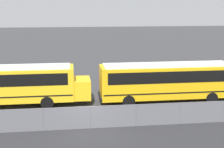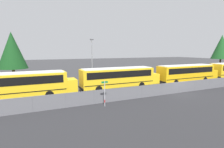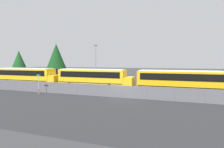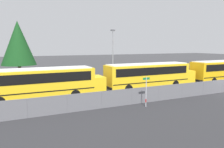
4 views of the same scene
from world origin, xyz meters
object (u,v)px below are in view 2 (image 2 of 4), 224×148
at_px(school_bus_1, 19,84).
at_px(tree_3, 12,50).
at_px(school_bus_3, 187,72).
at_px(light_pole, 92,59).
at_px(street_sign, 105,93).
at_px(school_bus_2, 119,76).
at_px(tree_0, 221,47).

relative_size(school_bus_1, tree_3, 1.42).
bearing_deg(school_bus_3, light_pole, 157.10).
xyz_separation_m(school_bus_3, light_pole, (-15.42, 6.51, 2.31)).
xyz_separation_m(school_bus_1, tree_3, (-1.48, 10.68, 3.82)).
bearing_deg(street_sign, light_pole, 77.58).
distance_m(school_bus_1, light_pole, 12.80).
bearing_deg(light_pole, school_bus_1, -149.92).
bearing_deg(school_bus_2, light_pole, 110.41).
height_order(street_sign, tree_3, tree_3).
relative_size(street_sign, tree_3, 0.31).
relative_size(light_pole, tree_0, 0.76).
height_order(school_bus_3, tree_3, tree_3).
bearing_deg(school_bus_1, school_bus_2, 1.20).
distance_m(school_bus_1, tree_0, 52.45).
xyz_separation_m(street_sign, light_pole, (2.81, 12.74, 2.78)).
distance_m(street_sign, tree_3, 20.07).
relative_size(tree_0, tree_3, 1.15).
bearing_deg(tree_0, school_bus_1, -168.33).
distance_m(school_bus_1, school_bus_3, 26.31).
xyz_separation_m(school_bus_3, street_sign, (-18.23, -6.23, -0.47)).
xyz_separation_m(school_bus_3, tree_3, (-27.79, 10.89, 3.82)).
bearing_deg(school_bus_1, street_sign, -38.53).
bearing_deg(street_sign, school_bus_2, 53.04).
height_order(light_pole, tree_3, tree_3).
distance_m(light_pole, tree_0, 40.56).
relative_size(school_bus_2, street_sign, 4.66).
distance_m(school_bus_1, school_bus_2, 13.14).
xyz_separation_m(school_bus_2, street_sign, (-5.05, -6.71, -0.47)).
height_order(tree_0, tree_3, tree_0).
bearing_deg(school_bus_2, tree_0, 15.15).
bearing_deg(street_sign, tree_3, 119.18).
bearing_deg(light_pole, school_bus_2, -69.59).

